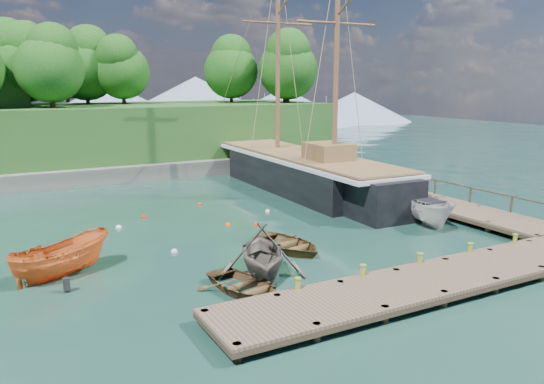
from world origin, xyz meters
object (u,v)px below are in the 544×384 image
(cabin_boat_white, at_px, (427,225))
(rowboat_2, at_px, (288,250))
(schooner, at_px, (303,175))
(rowboat_1, at_px, (262,275))
(motorboat_orange, at_px, (63,276))
(rowboat_0, at_px, (245,292))

(cabin_boat_white, bearing_deg, rowboat_2, -157.84)
(schooner, bearing_deg, rowboat_1, -125.65)
(rowboat_2, relative_size, motorboat_orange, 0.89)
(motorboat_orange, relative_size, cabin_boat_white, 0.89)
(rowboat_2, bearing_deg, rowboat_0, -149.34)
(rowboat_0, bearing_deg, motorboat_orange, 126.85)
(motorboat_orange, bearing_deg, rowboat_0, -156.14)
(rowboat_0, height_order, motorboat_orange, motorboat_orange)
(motorboat_orange, relative_size, schooner, 0.16)
(motorboat_orange, height_order, schooner, schooner)
(schooner, bearing_deg, rowboat_2, -122.95)
(rowboat_1, distance_m, rowboat_2, 3.59)
(motorboat_orange, distance_m, cabin_boat_white, 19.70)
(rowboat_0, distance_m, schooner, 20.29)
(motorboat_orange, bearing_deg, cabin_boat_white, -118.50)
(rowboat_1, distance_m, schooner, 18.30)
(motorboat_orange, bearing_deg, rowboat_1, -142.41)
(rowboat_0, xyz_separation_m, schooner, (12.50, 15.94, 1.19))
(rowboat_2, height_order, motorboat_orange, motorboat_orange)
(rowboat_1, xyz_separation_m, rowboat_2, (2.68, 2.39, 0.00))
(rowboat_2, xyz_separation_m, motorboat_orange, (-10.19, 1.51, 0.00))
(rowboat_2, bearing_deg, cabin_boat_white, -9.82)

